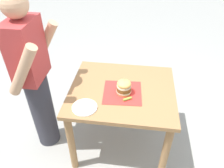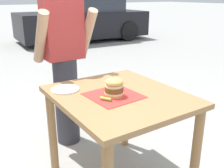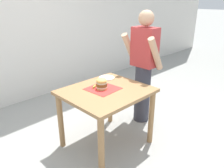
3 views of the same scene
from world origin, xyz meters
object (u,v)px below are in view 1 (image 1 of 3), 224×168
Objects in this scene: patio_table at (122,99)px; sandwich at (124,87)px; side_plate_with_forks at (85,107)px; pickle_spear at (127,99)px; diner_across_table at (34,78)px.

sandwich is (-0.06, -0.02, 0.21)m from patio_table.
side_plate_with_forks is at bearing 135.50° from patio_table.
pickle_spear is (-0.16, -0.06, 0.15)m from patio_table.
patio_table is 0.60× the size of diner_across_table.
pickle_spear is 0.90m from diner_across_table.
patio_table is 0.87m from diner_across_table.
pickle_spear is 0.39m from side_plate_with_forks.
side_plate_with_forks is 0.13× the size of diner_across_table.
pickle_spear is (-0.10, -0.04, -0.06)m from sandwich.
sandwich is at bearing -52.41° from side_plate_with_forks.
diner_across_table is at bearing 66.67° from side_plate_with_forks.
sandwich is 0.12m from pickle_spear.
sandwich reaches higher than pickle_spear.
pickle_spear is at bearing -67.42° from side_plate_with_forks.
patio_table is at bearing 17.51° from sandwich.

